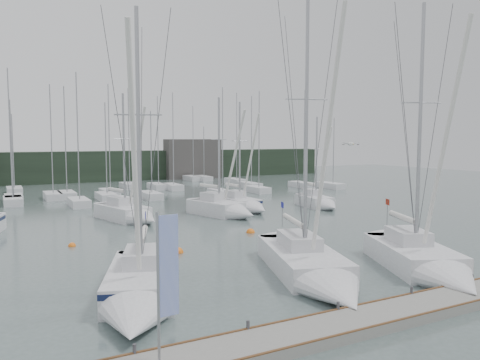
% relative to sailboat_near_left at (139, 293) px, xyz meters
% --- Properties ---
extents(ground, '(160.00, 160.00, 0.00)m').
position_rel_sailboat_near_left_xyz_m(ground, '(8.45, -0.92, -0.59)').
color(ground, '#4E5F5C').
rests_on(ground, ground).
extents(dock, '(24.00, 2.00, 0.40)m').
position_rel_sailboat_near_left_xyz_m(dock, '(8.45, -5.92, -0.39)').
color(dock, slate).
rests_on(dock, ground).
extents(far_treeline, '(90.00, 4.00, 5.00)m').
position_rel_sailboat_near_left_xyz_m(far_treeline, '(8.45, 61.08, 1.91)').
color(far_treeline, black).
rests_on(far_treeline, ground).
extents(far_building_right, '(10.00, 3.00, 7.00)m').
position_rel_sailboat_near_left_xyz_m(far_building_right, '(26.45, 59.08, 2.91)').
color(far_building_right, '#44403E').
rests_on(far_building_right, ground).
extents(mast_forest, '(56.70, 27.29, 14.81)m').
position_rel_sailboat_near_left_xyz_m(mast_forest, '(10.79, 40.36, -0.10)').
color(mast_forest, silver).
rests_on(mast_forest, ground).
extents(sailboat_near_left, '(5.93, 9.89, 13.62)m').
position_rel_sailboat_near_left_xyz_m(sailboat_near_left, '(0.00, 0.00, 0.00)').
color(sailboat_near_left, silver).
rests_on(sailboat_near_left, ground).
extents(sailboat_near_center, '(6.42, 11.43, 15.37)m').
position_rel_sailboat_near_left_xyz_m(sailboat_near_center, '(8.44, -0.97, -0.05)').
color(sailboat_near_center, silver).
rests_on(sailboat_near_center, ground).
extents(sailboat_near_right, '(6.58, 9.92, 15.11)m').
position_rel_sailboat_near_left_xyz_m(sailboat_near_right, '(14.20, -2.73, -0.01)').
color(sailboat_near_right, silver).
rests_on(sailboat_near_right, ground).
extents(sailboat_mid_b, '(4.54, 8.14, 11.71)m').
position_rel_sailboat_near_left_xyz_m(sailboat_mid_b, '(5.06, 20.29, -0.01)').
color(sailboat_mid_b, silver).
rests_on(sailboat_mid_b, ground).
extents(sailboat_mid_c, '(4.55, 7.83, 11.57)m').
position_rel_sailboat_near_left_xyz_m(sailboat_mid_c, '(13.34, 18.82, 0.02)').
color(sailboat_mid_c, silver).
rests_on(sailboat_mid_c, ground).
extents(sailboat_mid_d, '(3.10, 7.46, 11.44)m').
position_rel_sailboat_near_left_xyz_m(sailboat_mid_d, '(16.40, 21.00, -0.01)').
color(sailboat_mid_d, silver).
rests_on(sailboat_mid_d, ground).
extents(sailboat_mid_e, '(3.27, 6.78, 10.01)m').
position_rel_sailboat_near_left_xyz_m(sailboat_mid_e, '(24.09, 19.10, -0.07)').
color(sailboat_mid_e, silver).
rests_on(sailboat_mid_e, ground).
extents(buoy_a, '(0.66, 0.66, 0.66)m').
position_rel_sailboat_near_left_xyz_m(buoy_a, '(4.72, 8.11, -0.59)').
color(buoy_a, orange).
rests_on(buoy_a, ground).
extents(buoy_b, '(0.64, 0.64, 0.64)m').
position_rel_sailboat_near_left_xyz_m(buoy_b, '(11.69, 11.42, -0.59)').
color(buoy_b, orange).
rests_on(buoy_b, ground).
extents(buoy_c, '(0.49, 0.49, 0.49)m').
position_rel_sailboat_near_left_xyz_m(buoy_c, '(-0.83, 13.00, -0.59)').
color(buoy_c, orange).
rests_on(buoy_c, ground).
extents(dock_banner, '(0.69, 0.11, 4.52)m').
position_rel_sailboat_near_left_xyz_m(dock_banner, '(-0.87, -5.97, 2.48)').
color(dock_banner, '#93959A').
rests_on(dock_banner, dock).
extents(seagull, '(0.98, 0.44, 0.19)m').
position_rel_sailboat_near_left_xyz_m(seagull, '(11.60, 0.39, 6.15)').
color(seagull, white).
rests_on(seagull, ground).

